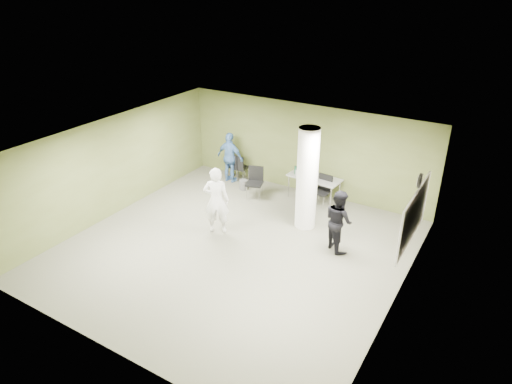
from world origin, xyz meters
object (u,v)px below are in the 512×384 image
Objects in this scene: man_blue at (230,158)px; man_black at (339,220)px; folding_table at (314,178)px; chair_back_left at (235,164)px; woman_white at (216,201)px.

man_black is at bearing 159.29° from man_blue.
man_black is 0.95× the size of man_blue.
man_blue is (-4.56, 2.03, 0.04)m from man_black.
folding_table is 1.75× the size of chair_back_left.
man_blue is at bearing -171.99° from folding_table.
chair_back_left is 0.33m from man_blue.
woman_white is 3.17m from man_black.
chair_back_left is at bearing -105.39° from man_blue.
man_black is (3.05, 0.86, -0.12)m from woman_white.
woman_white is 1.10× the size of man_blue.
chair_back_left is at bearing -175.23° from folding_table.
folding_table is 0.89× the size of woman_white.
folding_table is 0.99× the size of man_blue.
chair_back_left is 0.56× the size of man_blue.
man_black is (4.51, -2.19, 0.25)m from chair_back_left.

